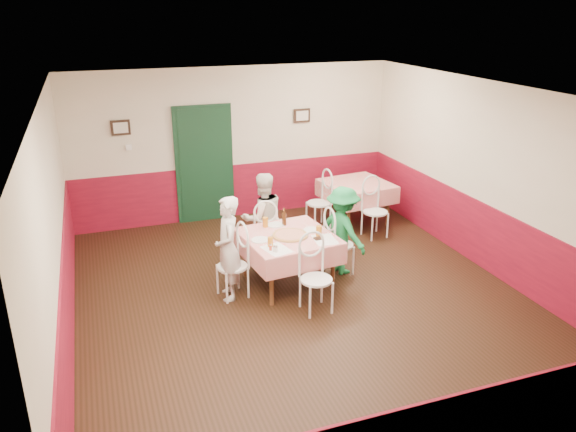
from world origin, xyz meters
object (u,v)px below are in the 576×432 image
object	(u,v)px
main_table	(288,260)
second_table	(356,203)
chair_right	(339,245)
pizza	(290,235)
chair_second_a	(319,203)
chair_second_b	(375,212)
beer_bottle	(284,217)
chair_near	(316,280)
glass_a	(270,242)
glass_b	(319,231)
diner_right	(343,230)
diner_far	(263,218)
diner_left	(228,248)
chair_far	(264,235)
wallet	(318,238)
chair_left	(232,266)
glass_c	(265,222)

from	to	relation	value
main_table	second_table	world-z (taller)	same
chair_right	pizza	bearing A→B (deg)	95.40
chair_second_a	chair_second_b	bearing A→B (deg)	38.21
chair_second_a	beer_bottle	distance (m)	1.99
second_table	pizza	world-z (taller)	pizza
chair_near	pizza	world-z (taller)	chair_near
glass_a	glass_b	size ratio (longest dim) A/B	0.89
main_table	pizza	world-z (taller)	pizza
chair_second_b	chair_second_a	bearing A→B (deg)	128.21
chair_near	diner_right	bearing A→B (deg)	46.91
chair_second_a	beer_bottle	xyz separation A→B (m)	(-1.19, -1.53, 0.43)
beer_bottle	diner_right	world-z (taller)	diner_right
second_table	diner_far	bearing A→B (deg)	-154.14
diner_left	diner_far	xyz separation A→B (m)	(0.80, 0.99, -0.01)
chair_near	glass_b	xyz separation A→B (m)	(0.30, 0.67, 0.39)
chair_far	diner_right	xyz separation A→B (m)	(0.99, -0.75, 0.22)
beer_bottle	wallet	world-z (taller)	beer_bottle
chair_near	wallet	xyz separation A→B (m)	(0.25, 0.57, 0.32)
chair_near	chair_second_b	world-z (taller)	same
glass_b	chair_near	bearing A→B (deg)	-114.39
chair_left	beer_bottle	distance (m)	1.13
pizza	wallet	bearing A→B (deg)	-36.12
chair_left	diner_far	distance (m)	1.27
chair_near	wallet	bearing A→B (deg)	63.38
chair_left	diner_left	size ratio (longest dim) A/B	0.62
chair_left	glass_a	world-z (taller)	chair_left
chair_far	glass_c	xyz separation A→B (m)	(-0.11, -0.44, 0.38)
wallet	diner_left	distance (m)	1.25
main_table	glass_a	world-z (taller)	glass_a
chair_right	beer_bottle	size ratio (longest dim) A/B	3.79
chair_near	diner_left	distance (m)	1.27
chair_right	wallet	world-z (taller)	chair_right
glass_c	diner_far	distance (m)	0.51
chair_left	glass_b	bearing A→B (deg)	76.04
second_table	chair_second_a	size ratio (longest dim) A/B	1.24
wallet	chair_near	bearing A→B (deg)	-120.16
chair_left	chair_far	size ratio (longest dim) A/B	1.00
pizza	glass_b	bearing A→B (deg)	-20.36
glass_c	wallet	bearing A→B (deg)	-51.11
pizza	diner_left	distance (m)	0.92
chair_right	chair_far	bearing A→B (deg)	47.94
second_table	pizza	xyz separation A→B (m)	(-2.00, -1.96, 0.40)
beer_bottle	chair_right	bearing A→B (deg)	-21.17
beer_bottle	second_table	bearing A→B (deg)	38.28
chair_second_a	chair_far	bearing A→B (deg)	-58.48
chair_far	beer_bottle	world-z (taller)	beer_bottle
chair_left	beer_bottle	world-z (taller)	beer_bottle
chair_right	diner_right	size ratio (longest dim) A/B	0.67
beer_bottle	diner_right	xyz separation A→B (m)	(0.82, -0.29, -0.21)
chair_left	second_table	bearing A→B (deg)	114.94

